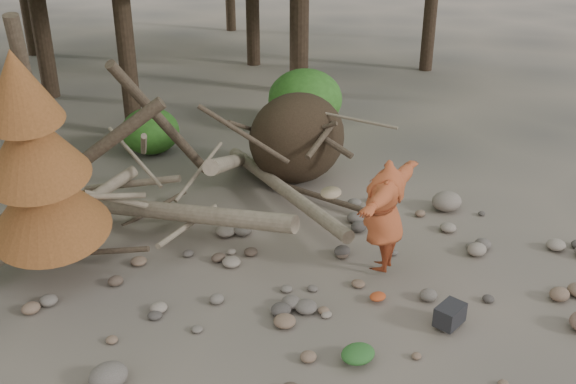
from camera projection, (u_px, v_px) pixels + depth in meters
ground at (337, 311)px, 9.80m from camera, size 120.00×120.00×0.00m
deadfall_pile at (277, 146)px, 13.57m from camera, size 8.55×5.24×3.30m
dead_conifer at (37, 164)px, 9.63m from camera, size 2.06×2.16×4.35m
bush_mid at (150, 131)px, 15.63m from camera, size 1.40×1.40×1.12m
bush_right at (305, 99)px, 17.27m from camera, size 2.00×2.00×1.60m
frisbee_thrower at (384, 216)px, 10.39m from camera, size 2.77×1.60×1.96m
backpack at (450, 318)px, 9.38m from camera, size 0.51×0.38×0.31m
cloth_green at (358, 357)px, 8.69m from camera, size 0.50×0.41×0.19m
cloth_orange at (378, 299)px, 10.00m from camera, size 0.28×0.23×0.10m
boulder_mid_right at (447, 201)px, 12.89m from camera, size 0.63×0.56×0.38m
boulder_mid_left at (108, 376)px, 8.25m from camera, size 0.51×0.46×0.30m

